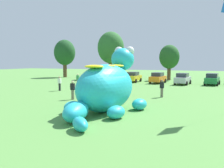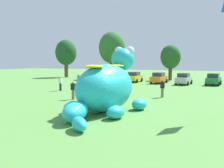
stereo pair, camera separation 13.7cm
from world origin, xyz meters
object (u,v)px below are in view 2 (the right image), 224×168
at_px(spectator_by_cars, 162,89).
at_px(spectator_far_side, 101,79).
at_px(car_yellow, 134,77).
at_px(car_silver, 184,79).
at_px(car_red, 112,76).
at_px(car_green, 213,79).
at_px(spectator_wandering, 73,90).
at_px(giant_inflatable_creature, 106,87).
at_px(spectator_mid_field, 79,80).
at_px(spectator_near_inflatable, 60,84).
at_px(car_orange, 159,78).

bearing_deg(spectator_by_cars, spectator_far_side, 140.42).
xyz_separation_m(car_yellow, car_silver, (8.14, -0.94, 0.00)).
height_order(car_yellow, spectator_far_side, car_yellow).
bearing_deg(car_yellow, car_red, 179.24).
bearing_deg(car_green, spectator_wandering, -119.64).
distance_m(giant_inflatable_creature, spectator_mid_field, 18.16).
relative_size(car_red, car_silver, 0.99).
xyz_separation_m(spectator_near_inflatable, spectator_by_cars, (12.19, -0.23, 0.00)).
height_order(car_orange, spectator_wandering, car_orange).
xyz_separation_m(car_red, spectator_far_side, (0.76, -5.56, -0.01)).
xyz_separation_m(giant_inflatable_creature, car_red, (-10.19, 23.19, -0.83)).
relative_size(spectator_mid_field, spectator_wandering, 1.00).
relative_size(car_green, spectator_by_cars, 2.48).
bearing_deg(spectator_wandering, giant_inflatable_creature, -34.09).
bearing_deg(car_orange, car_red, 177.06).
relative_size(car_red, spectator_mid_field, 2.45).
height_order(giant_inflatable_creature, car_red, giant_inflatable_creature).
bearing_deg(spectator_near_inflatable, car_orange, 60.02).
relative_size(car_red, car_yellow, 1.02).
xyz_separation_m(car_orange, spectator_far_side, (-7.68, -5.13, -0.01)).
bearing_deg(car_yellow, spectator_near_inflatable, -105.43).
distance_m(giant_inflatable_creature, car_green, 23.98).
distance_m(car_silver, car_green, 4.19).
bearing_deg(giant_inflatable_creature, car_silver, 84.45).
height_order(car_red, car_silver, same).
bearing_deg(car_green, spectator_near_inflatable, -137.72).
bearing_deg(giant_inflatable_creature, spectator_wandering, 145.91).
xyz_separation_m(car_silver, spectator_wandering, (-7.16, -18.80, -0.01)).
xyz_separation_m(car_red, car_green, (16.42, -0.05, 0.00)).
bearing_deg(car_silver, spectator_wandering, -110.85).
distance_m(car_yellow, spectator_mid_field, 10.36).
xyz_separation_m(giant_inflatable_creature, car_orange, (-1.75, 22.75, -0.83)).
relative_size(car_orange, car_silver, 1.00).
bearing_deg(spectator_near_inflatable, car_yellow, 74.57).
bearing_deg(car_silver, spectator_far_side, -158.50).
distance_m(spectator_mid_field, spectator_far_side, 3.87).
relative_size(car_orange, spectator_mid_field, 2.46).
relative_size(car_orange, car_green, 0.99).
relative_size(car_silver, spectator_far_side, 2.47).
relative_size(giant_inflatable_creature, spectator_wandering, 5.35).
height_order(car_green, spectator_mid_field, car_green).
xyz_separation_m(spectator_mid_field, spectator_far_side, (1.84, 3.41, 0.00)).
relative_size(giant_inflatable_creature, spectator_far_side, 5.35).
xyz_separation_m(car_red, car_silver, (12.35, -1.00, 0.00)).
xyz_separation_m(car_yellow, spectator_by_cars, (8.10, -15.05, -0.01)).
distance_m(giant_inflatable_creature, car_red, 25.34).
height_order(car_orange, car_silver, same).
xyz_separation_m(car_yellow, car_orange, (4.24, -0.38, 0.00)).
bearing_deg(spectator_wandering, car_red, 104.67).
xyz_separation_m(car_yellow, spectator_mid_field, (-5.28, -8.91, -0.01)).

